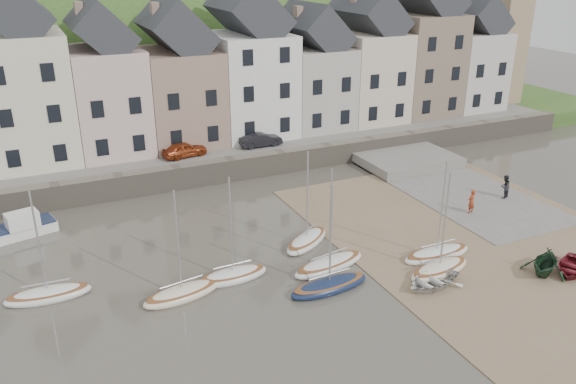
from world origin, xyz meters
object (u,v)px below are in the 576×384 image
sailboat_0 (48,294)px  rowboat_red (572,267)px  car_right (261,139)px  rowboat_white (432,280)px  person_dark (505,187)px  person_red (471,201)px  rowboat_green (546,262)px  car_left (185,150)px

sailboat_0 → rowboat_red: size_ratio=1.96×
sailboat_0 → car_right: 23.71m
rowboat_white → person_dark: (12.56, 7.69, 0.58)m
rowboat_white → person_dark: size_ratio=1.96×
person_red → rowboat_white: bearing=23.8°
rowboat_green → car_left: (-14.00, 24.14, 1.39)m
rowboat_white → person_dark: 14.74m
rowboat_green → car_right: car_right is taller
car_left → car_right: (6.66, 0.00, -0.01)m
rowboat_red → car_left: size_ratio=0.89×
rowboat_red → person_red: bearing=147.0°
rowboat_green → person_dark: bearing=118.0°
rowboat_green → person_dark: (5.96, 9.30, 0.17)m
person_dark → car_right: bearing=-71.6°
rowboat_green → person_red: (1.87, 8.21, 0.15)m
car_right → person_dark: bearing=-138.3°
person_red → car_left: 22.52m
rowboat_white → car_right: car_right is taller
rowboat_white → rowboat_red: rowboat_white is taller
rowboat_red → person_red: (0.30, 8.72, 0.58)m
rowboat_white → car_left: 23.79m
sailboat_0 → rowboat_red: sailboat_0 is taller
car_left → car_right: car_left is taller
person_dark → sailboat_0: bearing=-23.3°
rowboat_green → person_dark: person_dark is taller
sailboat_0 → car_left: (11.62, 14.98, 1.95)m
rowboat_white → rowboat_green: bearing=64.9°
car_right → person_red: bearing=-150.1°
rowboat_white → rowboat_red: size_ratio=1.07×
car_left → rowboat_red: bearing=-157.4°
rowboat_red → car_left: bearing=-178.8°
sailboat_0 → person_red: (27.49, -0.95, 0.71)m
rowboat_red → rowboat_green: bearing=-139.0°
rowboat_red → person_red: size_ratio=1.88×
rowboat_white → rowboat_green: size_ratio=1.18×
sailboat_0 → rowboat_green: size_ratio=2.17×
rowboat_white → car_left: car_left is taller
sailboat_0 → car_right: size_ratio=1.73×
person_dark → car_left: size_ratio=0.49×
rowboat_green → person_red: size_ratio=1.70×
sailboat_0 → rowboat_red: (27.20, -9.67, 0.13)m
sailboat_0 → car_right: sailboat_0 is taller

